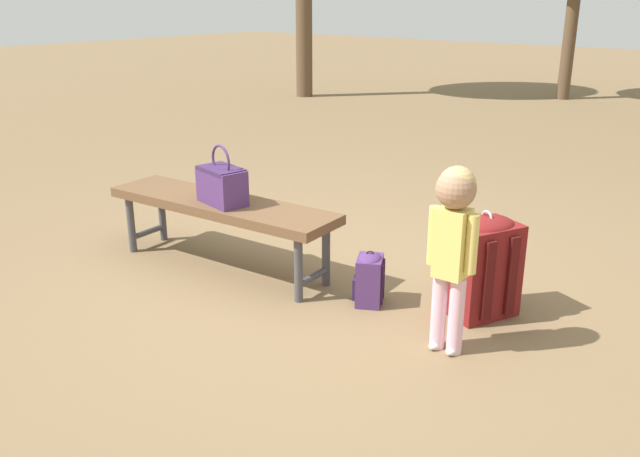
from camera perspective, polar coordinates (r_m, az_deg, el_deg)
ground_plane at (r=4.13m, az=-0.53°, el=-4.63°), size 40.00×40.00×0.00m
park_bench at (r=4.27m, az=-8.36°, el=1.65°), size 1.63×0.53×0.45m
handbag at (r=4.15m, az=-8.29°, el=3.77°), size 0.35×0.24×0.37m
child_standing at (r=3.20m, az=11.19°, el=-0.25°), size 0.25×0.19×0.93m
backpack_large at (r=3.75m, az=13.58°, el=-2.85°), size 0.39×0.43×0.59m
backpack_small at (r=3.82m, az=4.19°, el=-4.13°), size 0.22×0.23×0.32m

